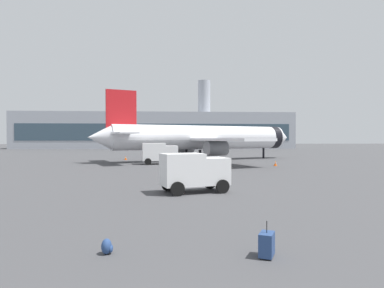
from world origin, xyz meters
TOP-DOWN VIEW (x-y plane):
  - airplane_at_gate at (5.35, 49.87)m, footprint 34.27×31.43m
  - service_truck at (-1.43, 42.44)m, footprint 5.02×3.00m
  - cargo_van at (1.54, 18.31)m, footprint 4.78×3.34m
  - safety_cone_near at (3.11, 34.97)m, footprint 0.44×0.44m
  - safety_cone_mid at (-7.24, 51.89)m, footprint 0.44×0.44m
  - safety_cone_far at (13.63, 38.49)m, footprint 0.44×0.44m
  - rolling_suitcase at (2.85, 6.12)m, footprint 0.64×0.75m
  - traveller_backpack at (-2.04, 6.71)m, footprint 0.36×0.40m
  - terminal_building at (-4.34, 116.75)m, footprint 94.68×20.01m

SIDE VIEW (x-z plane):
  - traveller_backpack at x=-2.04m, z-range -0.01..0.47m
  - safety_cone_mid at x=-7.24m, z-range -0.01..0.63m
  - safety_cone_far at x=13.63m, z-range -0.01..0.63m
  - rolling_suitcase at x=2.85m, z-range -0.16..0.94m
  - safety_cone_near at x=3.11m, z-range -0.01..0.83m
  - cargo_van at x=1.54m, z-range 0.15..2.75m
  - service_truck at x=-1.43m, z-range 0.16..3.05m
  - airplane_at_gate at x=5.35m, z-range -1.59..8.91m
  - terminal_building at x=-4.34m, z-range -5.88..18.44m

